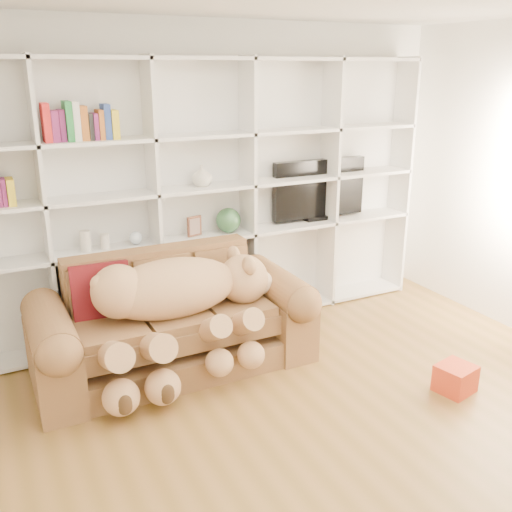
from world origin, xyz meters
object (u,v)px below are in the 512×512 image
sofa (173,327)px  teddy_bear (177,303)px  gift_box (455,378)px  tv (319,190)px

sofa → teddy_bear: size_ratio=1.39×
gift_box → tv: size_ratio=0.26×
sofa → tv: 2.06m
teddy_bear → gift_box: bearing=-37.2°
teddy_bear → sofa: bearing=81.0°
sofa → tv: bearing=20.7°
teddy_bear → tv: tv is taller
sofa → teddy_bear: teddy_bear is taller
tv → gift_box: bearing=-90.8°
gift_box → tv: 2.24m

